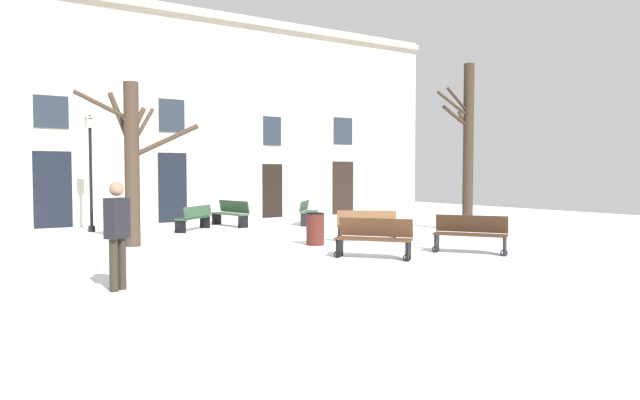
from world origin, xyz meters
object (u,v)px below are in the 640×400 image
bench_far_corner (195,217)px  bench_near_center_tree (374,238)px  tree_near_facade (467,145)px  tree_left_of_center (132,157)px  bench_back_to_back_left (231,213)px  person_by_shop_door (117,230)px  streetlamp (91,160)px  bench_near_lamp (366,226)px  litter_bin (315,229)px  bench_facing_shops (308,212)px  bench_by_litter_bin (470,234)px

bench_far_corner → bench_near_center_tree: (1.18, -8.13, 0.02)m
tree_near_facade → bench_far_corner: size_ratio=3.28×
tree_left_of_center → bench_near_center_tree: tree_left_of_center is taller
bench_back_to_back_left → person_by_shop_door: 11.35m
bench_back_to_back_left → tree_near_facade: bearing=35.2°
tree_left_of_center → bench_back_to_back_left: size_ratio=2.21×
streetlamp → bench_near_lamp: 9.35m
tree_near_facade → bench_far_corner: tree_near_facade is taller
bench_far_corner → person_by_shop_door: (-4.55, -8.65, 0.55)m
litter_bin → bench_facing_shops: (3.00, 5.23, 0.04)m
streetlamp → bench_back_to_back_left: streetlamp is taller
bench_near_lamp → litter_bin: bearing=32.4°
tree_near_facade → litter_bin: bearing=-177.1°
litter_bin → bench_facing_shops: bench_facing_shops is taller
tree_left_of_center → litter_bin: size_ratio=4.95×
bench_back_to_back_left → tree_left_of_center: bearing=-58.4°
tree_near_facade → person_by_shop_door: 12.62m
tree_near_facade → bench_far_corner: (-7.43, 5.12, -2.39)m
tree_left_of_center → litter_bin: 5.16m
tree_near_facade → bench_back_to_back_left: 8.60m
bench_by_litter_bin → person_by_shop_door: person_by_shop_door is taller
streetlamp → litter_bin: streetlamp is taller
tree_near_facade → tree_left_of_center: bearing=168.1°
bench_back_to_back_left → bench_near_center_tree: 8.97m
tree_left_of_center → person_by_shop_door: size_ratio=2.40×
tree_near_facade → litter_bin: tree_near_facade is taller
bench_near_lamp → bench_near_center_tree: bearing=92.2°
bench_back_to_back_left → bench_far_corner: size_ratio=1.16×
bench_far_corner → bench_near_center_tree: bearing=56.1°
bench_by_litter_bin → streetlamp: bearing=178.4°
bench_facing_shops → person_by_shop_door: size_ratio=0.84×
bench_by_litter_bin → bench_facing_shops: (0.72, 8.57, 0.00)m
bench_back_to_back_left → bench_facing_shops: bearing=60.1°
bench_far_corner → litter_bin: bearing=61.5°
bench_far_corner → bench_near_lamp: bench_near_lamp is taller
bench_back_to_back_left → bench_facing_shops: bench_back_to_back_left is taller
tree_near_facade → bench_near_center_tree: tree_near_facade is taller
tree_near_facade → bench_near_lamp: bearing=-174.5°
tree_left_of_center → person_by_shop_door: bearing=-107.2°
tree_near_facade → streetlamp: tree_near_facade is taller
tree_near_facade → bench_back_to_back_left: (-5.75, 5.95, -2.35)m
bench_far_corner → bench_near_lamp: 6.28m
tree_left_of_center → bench_far_corner: bearing=46.8°
tree_left_of_center → bench_near_lamp: tree_left_of_center is taller
bench_by_litter_bin → tree_near_facade: bearing=99.2°
streetlamp → person_by_shop_door: streetlamp is taller
bench_facing_shops → person_by_shop_door: bearing=175.4°
streetlamp → bench_near_center_tree: 10.60m
litter_bin → bench_facing_shops: size_ratio=0.58×
litter_bin → person_by_shop_door: bearing=-151.3°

